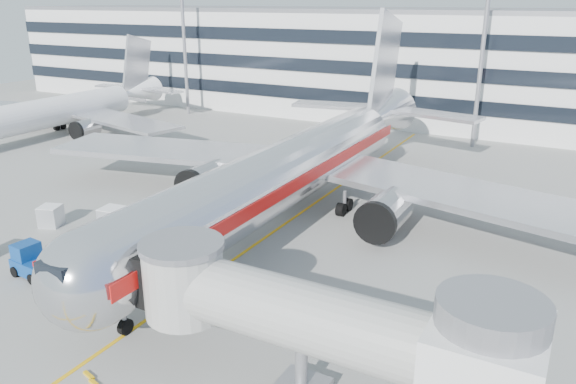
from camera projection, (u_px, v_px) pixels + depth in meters
The scene contains 13 objects.
ground at pixel (214, 273), 36.54m from camera, with size 180.00×180.00×0.00m, color gray.
lead_in_line at pixel (287, 222), 44.84m from camera, with size 0.25×70.00×0.01m, color #E0A10B.
main_jet at pixel (298, 166), 44.89m from camera, with size 50.95×48.70×16.06m.
jet_bridge at pixel (338, 333), 23.13m from camera, with size 17.80×4.50×7.00m.
terminal at pixel (444, 64), 82.11m from camera, with size 150.00×24.25×15.60m.
light_mast_west at pixel (183, 13), 82.36m from camera, with size 2.40×1.20×25.45m.
light_mast_centre at pixel (486, 18), 62.95m from camera, with size 2.40×1.20×25.45m.
second_jet at pixel (59, 110), 72.87m from camera, with size 38.21×36.52×12.04m.
belt_loader at pixel (200, 226), 42.44m from camera, with size 4.65×1.86×2.20m.
baggage_tug at pixel (32, 262), 36.00m from camera, with size 2.97×2.03×2.13m.
cargo_container_left at pixel (51, 216), 43.94m from camera, with size 1.95×1.95×1.62m.
cargo_container_right at pixel (113, 218), 43.21m from camera, with size 1.87×1.87×1.77m.
ramp_worker at pixel (104, 239), 39.35m from camera, with size 0.67×0.44×1.85m, color #94E017.
Camera 1 is at (19.91, -26.53, 16.92)m, focal length 35.00 mm.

